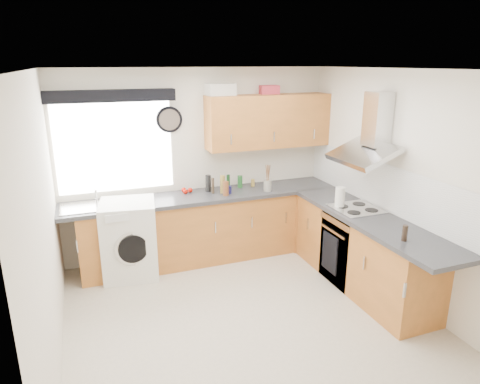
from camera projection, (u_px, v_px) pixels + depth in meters
name	position (u px, v px, depth m)	size (l,w,h in m)	color
ground_plane	(246.00, 317.00, 4.49)	(3.60, 3.60, 0.00)	beige
ceiling	(248.00, 69.00, 3.76)	(3.60, 3.60, 0.02)	white
wall_back	(198.00, 164.00, 5.73)	(3.60, 0.02, 2.50)	silver
wall_front	(359.00, 295.00, 2.51)	(3.60, 0.02, 2.50)	silver
wall_left	(44.00, 228.00, 3.51)	(0.02, 3.60, 2.50)	silver
wall_right	(398.00, 186.00, 4.73)	(0.02, 3.60, 2.50)	silver
window	(115.00, 147.00, 5.28)	(1.40, 0.02, 1.10)	silver
window_blind	(111.00, 96.00, 5.02)	(1.50, 0.18, 0.14)	black
splashback	(379.00, 185.00, 5.02)	(0.01, 3.00, 0.54)	white
base_cab_back	(198.00, 229.00, 5.68)	(3.00, 0.58, 0.86)	#9A5924
base_cab_corner	(305.00, 215.00, 6.21)	(0.60, 0.60, 0.86)	#9A5924
base_cab_right	(362.00, 252.00, 5.01)	(0.58, 2.10, 0.86)	#9A5924
worktop_back	(204.00, 196.00, 5.57)	(3.60, 0.62, 0.05)	#2A2B2D
worktop_right	(372.00, 220.00, 4.74)	(0.62, 2.42, 0.05)	#2A2B2D
sink	(97.00, 203.00, 5.10)	(0.84, 0.46, 0.10)	silver
oven	(353.00, 247.00, 5.14)	(0.56, 0.58, 0.85)	black
hob_plate	(356.00, 209.00, 5.00)	(0.52, 0.52, 0.01)	silver
extractor_hood	(370.00, 136.00, 4.78)	(0.52, 0.78, 0.66)	silver
upper_cabinets	(268.00, 121.00, 5.74)	(1.70, 0.35, 0.70)	#9A5924
washing_machine	(130.00, 239.00, 5.26)	(0.65, 0.62, 0.95)	silver
wall_clock	(170.00, 120.00, 5.40)	(0.33, 0.33, 0.04)	black
casserole	(220.00, 89.00, 5.48)	(0.36, 0.26, 0.15)	silver
storage_box	(269.00, 90.00, 5.72)	(0.25, 0.21, 0.11)	#C13443
utensil_pot	(268.00, 186.00, 5.69)	(0.10, 0.10, 0.15)	gray
kitchen_roll	(340.00, 197.00, 5.03)	(0.11, 0.11, 0.25)	silver
tomato_cluster	(186.00, 190.00, 5.62)	(0.14, 0.14, 0.06)	#BC0F04
jar_0	(223.00, 184.00, 5.59)	(0.06, 0.06, 0.24)	olive
jar_1	(240.00, 182.00, 5.85)	(0.07, 0.07, 0.16)	#1F5822
jar_2	(213.00, 186.00, 5.58)	(0.04, 0.04, 0.21)	#3A2D20
jar_3	(228.00, 183.00, 5.71)	(0.04, 0.04, 0.22)	#143816
jar_4	(227.00, 189.00, 5.63)	(0.07, 0.07, 0.09)	#4E201C
jar_5	(208.00, 183.00, 5.66)	(0.07, 0.07, 0.22)	black
jar_6	(226.00, 189.00, 5.49)	(0.07, 0.07, 0.19)	brown
jar_7	(229.00, 190.00, 5.60)	(0.06, 0.06, 0.10)	#161343
jar_8	(253.00, 183.00, 5.91)	(0.05, 0.05, 0.10)	olive
bottle_0	(405.00, 233.00, 4.10)	(0.05, 0.05, 0.16)	black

